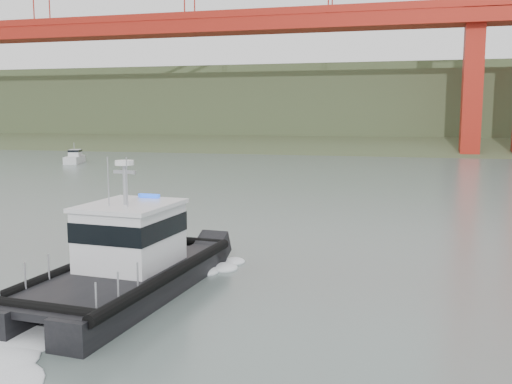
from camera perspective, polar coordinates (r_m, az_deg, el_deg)
ground at (r=25.60m, az=-3.51°, el=-7.96°), size 400.00×400.00×0.00m
headlands at (r=149.10m, az=11.68°, el=7.73°), size 500.00×105.36×27.12m
patrol_boat at (r=22.80m, az=-12.79°, el=-6.62°), size 4.84×11.37×5.39m
motorboat at (r=84.68m, az=-17.67°, el=3.28°), size 3.40×5.74×2.99m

